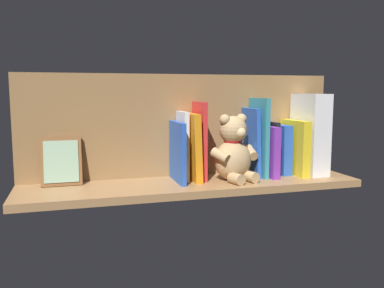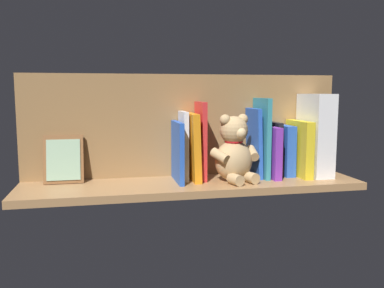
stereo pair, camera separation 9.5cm
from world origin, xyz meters
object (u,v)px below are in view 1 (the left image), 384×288
at_px(dictionary_thick_white, 310,134).
at_px(book_0, 295,147).
at_px(teddy_bear, 234,151).
at_px(picture_frame_leaning, 61,161).

height_order(dictionary_thick_white, book_0, dictionary_thick_white).
distance_m(dictionary_thick_white, book_0, 0.07).
relative_size(dictionary_thick_white, book_0, 1.48).
bearing_deg(teddy_bear, picture_frame_leaning, -25.45).
xyz_separation_m(book_0, teddy_bear, (0.23, 0.03, 0.00)).
xyz_separation_m(teddy_bear, picture_frame_leaning, (0.50, -0.08, -0.02)).
xyz_separation_m(dictionary_thick_white, book_0, (0.05, -0.00, -0.04)).
bearing_deg(book_0, picture_frame_leaning, -3.77).
bearing_deg(teddy_bear, book_0, 171.72).
relative_size(book_0, teddy_bear, 0.88).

